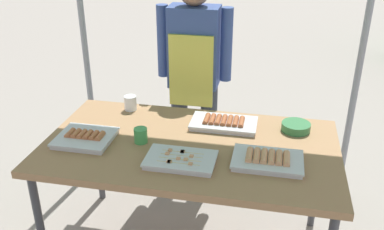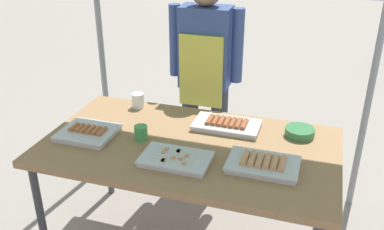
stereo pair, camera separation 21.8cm
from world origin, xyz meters
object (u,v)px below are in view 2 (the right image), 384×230
(drink_cup_near_edge, at_px, (138,100))
(drink_cup_by_wok, at_px, (141,133))
(stall_table, at_px, (189,152))
(tray_spring_rolls, at_px, (227,125))
(tray_pork_links, at_px, (88,132))
(condiment_bowl, at_px, (300,132))
(tray_meat_skewers, at_px, (176,159))
(vendor_woman, at_px, (205,68))
(tray_grilled_sausages, at_px, (263,164))

(drink_cup_near_edge, distance_m, drink_cup_by_wok, 0.44)
(stall_table, bearing_deg, drink_cup_by_wok, -171.86)
(drink_cup_near_edge, bearing_deg, tray_spring_rolls, -10.31)
(tray_pork_links, height_order, condiment_bowl, tray_pork_links)
(stall_table, relative_size, tray_pork_links, 5.25)
(stall_table, bearing_deg, tray_meat_skewers, -91.73)
(tray_spring_rolls, height_order, vendor_woman, vendor_woman)
(tray_grilled_sausages, bearing_deg, drink_cup_by_wok, 173.17)
(tray_grilled_sausages, relative_size, tray_meat_skewers, 1.00)
(tray_spring_rolls, height_order, condiment_bowl, tray_spring_rolls)
(vendor_woman, bearing_deg, drink_cup_by_wok, 80.79)
(drink_cup_near_edge, bearing_deg, tray_pork_links, -103.91)
(drink_cup_by_wok, height_order, vendor_woman, vendor_woman)
(stall_table, bearing_deg, condiment_bowl, 25.96)
(condiment_bowl, xyz_separation_m, drink_cup_by_wok, (-0.83, -0.31, 0.02))
(tray_pork_links, bearing_deg, tray_grilled_sausages, -2.01)
(drink_cup_near_edge, bearing_deg, tray_meat_skewers, -50.74)
(tray_grilled_sausages, bearing_deg, tray_pork_links, 177.99)
(tray_grilled_sausages, distance_m, drink_cup_near_edge, 1.01)
(condiment_bowl, relative_size, drink_cup_near_edge, 1.77)
(condiment_bowl, bearing_deg, vendor_woman, 144.50)
(tray_pork_links, bearing_deg, condiment_bowl, 17.61)
(drink_cup_near_edge, xyz_separation_m, vendor_woman, (0.33, 0.42, 0.12))
(tray_spring_rolls, bearing_deg, stall_table, -121.66)
(tray_grilled_sausages, bearing_deg, tray_spring_rolls, 126.61)
(condiment_bowl, xyz_separation_m, drink_cup_near_edge, (-1.03, 0.08, 0.02))
(condiment_bowl, bearing_deg, drink_cup_near_edge, 175.50)
(vendor_woman, bearing_deg, condiment_bowl, 144.50)
(stall_table, relative_size, vendor_woman, 1.03)
(drink_cup_near_edge, bearing_deg, condiment_bowl, -4.50)
(drink_cup_near_edge, distance_m, vendor_woman, 0.54)
(drink_cup_by_wok, bearing_deg, tray_pork_links, -171.11)
(tray_meat_skewers, xyz_separation_m, vendor_woman, (-0.13, 0.98, 0.15))
(tray_meat_skewers, height_order, tray_pork_links, tray_pork_links)
(stall_table, distance_m, tray_pork_links, 0.58)
(drink_cup_near_edge, bearing_deg, stall_table, -37.56)
(tray_pork_links, bearing_deg, tray_meat_skewers, -11.67)
(tray_meat_skewers, bearing_deg, tray_pork_links, 168.33)
(tray_pork_links, relative_size, drink_cup_by_wok, 3.64)
(condiment_bowl, distance_m, vendor_woman, 0.87)
(tray_grilled_sausages, xyz_separation_m, drink_cup_by_wok, (-0.69, 0.08, 0.02))
(tray_pork_links, bearing_deg, vendor_woman, 63.11)
(stall_table, bearing_deg, tray_pork_links, -171.46)
(stall_table, height_order, vendor_woman, vendor_woman)
(tray_meat_skewers, relative_size, drink_cup_near_edge, 3.79)
(tray_spring_rolls, bearing_deg, vendor_woman, 118.36)
(stall_table, height_order, tray_grilled_sausages, tray_grilled_sausages)
(tray_grilled_sausages, xyz_separation_m, vendor_woman, (-0.56, 0.90, 0.14))
(tray_meat_skewers, relative_size, condiment_bowl, 2.14)
(vendor_woman, bearing_deg, tray_meat_skewers, 97.55)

